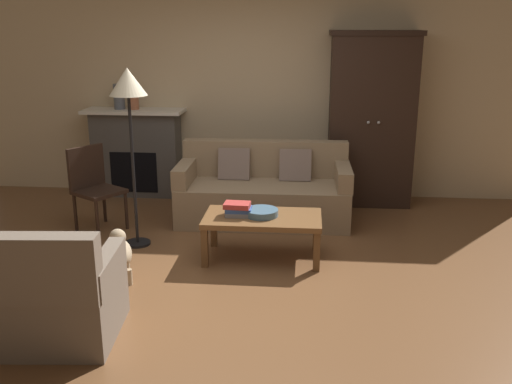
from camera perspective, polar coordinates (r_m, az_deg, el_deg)
The scene contains 14 objects.
ground_plane at distance 5.23m, azimuth -2.27°, elevation -7.85°, with size 9.60×9.60×0.00m, color brown.
back_wall at distance 7.34m, azimuth 0.22°, elevation 10.59°, with size 7.20×0.10×2.80m, color beige.
fireplace at distance 7.52m, azimuth -11.84°, elevation 3.96°, with size 1.26×0.48×1.12m.
armoire at distance 7.07m, azimuth 11.44°, elevation 7.14°, with size 1.06×0.57×2.08m.
couch at distance 6.45m, azimuth 0.78°, elevation -0.05°, with size 1.93×0.88×0.86m.
coffee_table at distance 5.36m, azimuth 0.66°, elevation -2.97°, with size 1.10×0.60×0.42m.
fruit_bowl at distance 5.34m, azimuth 0.58°, elevation -2.07°, with size 0.31×0.31×0.06m, color slate.
book_stack at distance 5.34m, azimuth -1.80°, elevation -1.74°, with size 0.26×0.18×0.13m.
mantel_vase_slate at distance 7.44m, azimuth -13.54°, elevation 9.27°, with size 0.14×0.14×0.31m, color #565B66.
mantel_vase_terracotta at distance 7.39m, azimuth -12.17°, elevation 8.75°, with size 0.14×0.14×0.17m, color #A86042.
armchair_near_left at distance 4.26m, azimuth -19.12°, elevation -10.02°, with size 0.84×0.83×0.88m.
side_chair_wooden at distance 6.35m, azimuth -15.95°, elevation 0.87°, with size 0.61×0.61×0.90m.
floor_lamp at distance 5.57m, azimuth -12.66°, elevation 9.67°, with size 0.36×0.36×1.76m.
dog at distance 5.12m, azimuth -13.48°, elevation -5.88°, with size 0.34×0.54×0.39m.
Camera 1 is at (0.64, -4.72, 2.15)m, focal length 39.95 mm.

